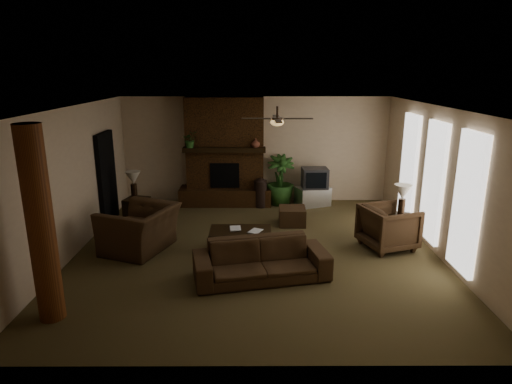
{
  "coord_description": "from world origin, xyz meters",
  "views": [
    {
      "loc": [
        -0.03,
        -8.03,
        3.46
      ],
      "look_at": [
        0.0,
        0.4,
        1.1
      ],
      "focal_mm": 30.73,
      "sensor_mm": 36.0,
      "label": 1
    }
  ],
  "objects_px": {
    "ottoman": "(292,216)",
    "side_table_right": "(397,227)",
    "armchair_right": "(389,225)",
    "armchair_left": "(139,222)",
    "sofa": "(261,254)",
    "side_table_left": "(137,210)",
    "lamp_left": "(133,180)",
    "log_column": "(41,226)",
    "tv_stand": "(313,196)",
    "floor_vase": "(260,191)",
    "floor_plant": "(280,191)",
    "lamp_right": "(403,194)",
    "coffee_table": "(240,233)"
  },
  "relations": [
    {
      "from": "ottoman",
      "to": "side_table_right",
      "type": "height_order",
      "value": "side_table_right"
    },
    {
      "from": "armchair_right",
      "to": "armchair_left",
      "type": "bearing_deg",
      "value": 72.4
    },
    {
      "from": "armchair_right",
      "to": "side_table_right",
      "type": "relative_size",
      "value": 1.75
    },
    {
      "from": "sofa",
      "to": "armchair_right",
      "type": "bearing_deg",
      "value": 15.55
    },
    {
      "from": "side_table_left",
      "to": "ottoman",
      "type": "bearing_deg",
      "value": -4.08
    },
    {
      "from": "armchair_right",
      "to": "lamp_left",
      "type": "height_order",
      "value": "lamp_left"
    },
    {
      "from": "side_table_right",
      "to": "sofa",
      "type": "bearing_deg",
      "value": -148.46
    },
    {
      "from": "log_column",
      "to": "tv_stand",
      "type": "relative_size",
      "value": 3.29
    },
    {
      "from": "armchair_right",
      "to": "floor_vase",
      "type": "relative_size",
      "value": 1.25
    },
    {
      "from": "floor_plant",
      "to": "armchair_right",
      "type": "bearing_deg",
      "value": -56.3
    },
    {
      "from": "sofa",
      "to": "lamp_right",
      "type": "relative_size",
      "value": 3.5
    },
    {
      "from": "armchair_right",
      "to": "ottoman",
      "type": "height_order",
      "value": "armchair_right"
    },
    {
      "from": "sofa",
      "to": "armchair_right",
      "type": "height_order",
      "value": "armchair_right"
    },
    {
      "from": "floor_plant",
      "to": "coffee_table",
      "type": "bearing_deg",
      "value": -106.94
    },
    {
      "from": "armchair_left",
      "to": "lamp_right",
      "type": "bearing_deg",
      "value": 115.68
    },
    {
      "from": "floor_plant",
      "to": "side_table_right",
      "type": "height_order",
      "value": "floor_plant"
    },
    {
      "from": "side_table_left",
      "to": "lamp_left",
      "type": "bearing_deg",
      "value": -179.49
    },
    {
      "from": "ottoman",
      "to": "log_column",
      "type": "bearing_deg",
      "value": -133.77
    },
    {
      "from": "coffee_table",
      "to": "side_table_right",
      "type": "bearing_deg",
      "value": 9.81
    },
    {
      "from": "ottoman",
      "to": "floor_vase",
      "type": "bearing_deg",
      "value": 117.76
    },
    {
      "from": "tv_stand",
      "to": "lamp_right",
      "type": "xyz_separation_m",
      "value": [
        1.51,
        -2.44,
        0.75
      ]
    },
    {
      "from": "side_table_left",
      "to": "log_column",
      "type": "bearing_deg",
      "value": -92.0
    },
    {
      "from": "armchair_right",
      "to": "floor_vase",
      "type": "height_order",
      "value": "armchair_right"
    },
    {
      "from": "lamp_left",
      "to": "floor_vase",
      "type": "bearing_deg",
      "value": 20.41
    },
    {
      "from": "floor_vase",
      "to": "lamp_right",
      "type": "xyz_separation_m",
      "value": [
        2.88,
        -2.34,
        0.57
      ]
    },
    {
      "from": "floor_plant",
      "to": "lamp_right",
      "type": "height_order",
      "value": "lamp_right"
    },
    {
      "from": "log_column",
      "to": "side_table_right",
      "type": "xyz_separation_m",
      "value": [
        5.9,
        2.99,
        -1.12
      ]
    },
    {
      "from": "armchair_left",
      "to": "armchair_right",
      "type": "xyz_separation_m",
      "value": [
        4.93,
        0.09,
        -0.11
      ]
    },
    {
      "from": "side_table_right",
      "to": "lamp_left",
      "type": "bearing_deg",
      "value": 168.04
    },
    {
      "from": "floor_vase",
      "to": "armchair_left",
      "type": "bearing_deg",
      "value": -130.26
    },
    {
      "from": "armchair_right",
      "to": "coffee_table",
      "type": "distance_m",
      "value": 2.95
    },
    {
      "from": "log_column",
      "to": "floor_plant",
      "type": "height_order",
      "value": "log_column"
    },
    {
      "from": "log_column",
      "to": "armchair_left",
      "type": "relative_size",
      "value": 2.08
    },
    {
      "from": "armchair_right",
      "to": "side_table_right",
      "type": "xyz_separation_m",
      "value": [
        0.31,
        0.43,
        -0.21
      ]
    },
    {
      "from": "log_column",
      "to": "armchair_left",
      "type": "height_order",
      "value": "log_column"
    },
    {
      "from": "tv_stand",
      "to": "ottoman",
      "type": "bearing_deg",
      "value": -135.38
    },
    {
      "from": "sofa",
      "to": "side_table_right",
      "type": "height_order",
      "value": "sofa"
    },
    {
      "from": "ottoman",
      "to": "lamp_right",
      "type": "xyz_separation_m",
      "value": [
        2.17,
        -0.98,
        0.8
      ]
    },
    {
      "from": "sofa",
      "to": "armchair_left",
      "type": "bearing_deg",
      "value": 140.42
    },
    {
      "from": "side_table_left",
      "to": "side_table_right",
      "type": "distance_m",
      "value": 5.88
    },
    {
      "from": "sofa",
      "to": "lamp_left",
      "type": "relative_size",
      "value": 3.5
    },
    {
      "from": "sofa",
      "to": "tv_stand",
      "type": "bearing_deg",
      "value": 59.32
    },
    {
      "from": "side_table_left",
      "to": "sofa",
      "type": "bearing_deg",
      "value": -45.97
    },
    {
      "from": "armchair_left",
      "to": "ottoman",
      "type": "height_order",
      "value": "armchair_left"
    },
    {
      "from": "armchair_right",
      "to": "side_table_right",
      "type": "distance_m",
      "value": 0.57
    },
    {
      "from": "lamp_right",
      "to": "tv_stand",
      "type": "bearing_deg",
      "value": 121.73
    },
    {
      "from": "lamp_right",
      "to": "armchair_right",
      "type": "bearing_deg",
      "value": -131.57
    },
    {
      "from": "armchair_left",
      "to": "ottoman",
      "type": "relative_size",
      "value": 2.25
    },
    {
      "from": "coffee_table",
      "to": "lamp_right",
      "type": "distance_m",
      "value": 3.42
    },
    {
      "from": "armchair_right",
      "to": "floor_vase",
      "type": "distance_m",
      "value": 3.73
    }
  ]
}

